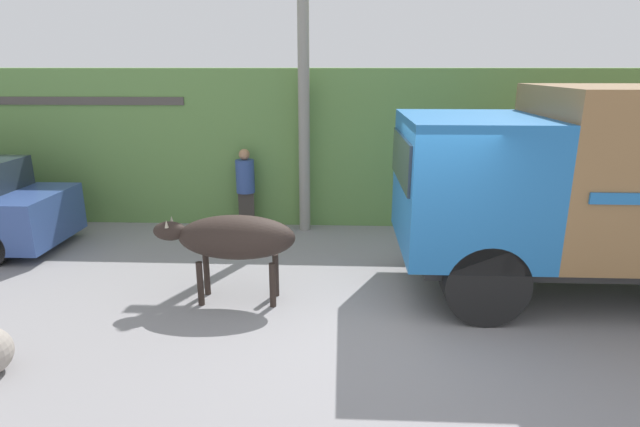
{
  "coord_description": "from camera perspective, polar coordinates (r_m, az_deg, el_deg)",
  "views": [
    {
      "loc": [
        -0.61,
        -5.97,
        3.26
      ],
      "look_at": [
        -0.91,
        0.81,
        1.26
      ],
      "focal_mm": 28.0,
      "sensor_mm": 36.0,
      "label": 1
    }
  ],
  "objects": [
    {
      "name": "utility_pole",
      "position": [
        9.91,
        -1.88,
        15.49
      ],
      "size": [
        0.9,
        0.22,
        5.96
      ],
      "color": "gray",
      "rests_on": "ground_plane"
    },
    {
      "name": "brown_cow",
      "position": [
        7.1,
        -9.87,
        -2.8
      ],
      "size": [
        2.0,
        0.63,
        1.28
      ],
      "rotation": [
        0.0,
        0.0,
        0.23
      ],
      "color": "#2D231E",
      "rests_on": "ground_plane"
    },
    {
      "name": "pedestrian_on_hill",
      "position": [
        10.36,
        -8.5,
        3.13
      ],
      "size": [
        0.44,
        0.44,
        1.67
      ],
      "rotation": [
        0.0,
        0.0,
        3.33
      ],
      "color": "#38332D",
      "rests_on": "ground_plane"
    },
    {
      "name": "hillside_embankment",
      "position": [
        13.01,
        5.25,
        9.11
      ],
      "size": [
        32.0,
        5.47,
        3.23
      ],
      "color": "#608C47",
      "rests_on": "ground_plane"
    },
    {
      "name": "ground_plane",
      "position": [
        6.83,
        7.49,
        -12.23
      ],
      "size": [
        60.0,
        60.0,
        0.0
      ],
      "primitive_type": "plane",
      "color": "gray"
    },
    {
      "name": "building_backdrop",
      "position": [
        13.07,
        -24.76,
        6.54
      ],
      "size": [
        5.5,
        2.7,
        2.67
      ],
      "color": "#C6B793",
      "rests_on": "ground_plane"
    },
    {
      "name": "cargo_truck",
      "position": [
        8.24,
        32.19,
        3.04
      ],
      "size": [
        6.28,
        2.32,
        3.01
      ],
      "rotation": [
        0.0,
        0.0,
        -0.04
      ],
      "color": "#2D2D2D",
      "rests_on": "ground_plane"
    }
  ]
}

